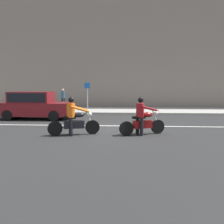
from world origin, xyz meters
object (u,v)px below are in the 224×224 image
at_px(motorcycle_with_rider_orange_stripe, 74,120).
at_px(pedestrian_bystander, 63,97).
at_px(parked_sedan_maroon, 34,105).
at_px(motorcycle_with_rider_crimson, 142,119).
at_px(street_sign_post, 87,93).

relative_size(motorcycle_with_rider_orange_stripe, pedestrian_bystander, 1.26).
distance_m(motorcycle_with_rider_orange_stripe, pedestrian_bystander, 10.50).
bearing_deg(motorcycle_with_rider_orange_stripe, parked_sedan_maroon, 127.58).
relative_size(motorcycle_with_rider_crimson, parked_sedan_maroon, 0.43).
bearing_deg(parked_sedan_maroon, motorcycle_with_rider_orange_stripe, -52.42).
relative_size(parked_sedan_maroon, street_sign_post, 2.06).
distance_m(motorcycle_with_rider_crimson, street_sign_post, 9.45).
bearing_deg(motorcycle_with_rider_crimson, pedestrian_bystander, 121.90).
height_order(parked_sedan_maroon, pedestrian_bystander, pedestrian_bystander).
bearing_deg(parked_sedan_maroon, motorcycle_with_rider_crimson, -34.12).
distance_m(parked_sedan_maroon, pedestrian_bystander, 5.40).
distance_m(motorcycle_with_rider_orange_stripe, parked_sedan_maroon, 5.84).
bearing_deg(pedestrian_bystander, motorcycle_with_rider_crimson, -58.10).
xyz_separation_m(motorcycle_with_rider_crimson, parked_sedan_maroon, (-6.47, 4.38, 0.22)).
height_order(motorcycle_with_rider_orange_stripe, parked_sedan_maroon, parked_sedan_maroon).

